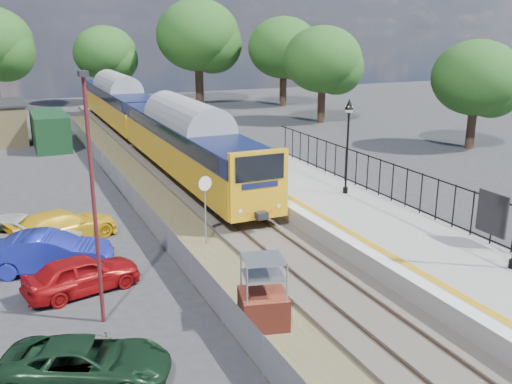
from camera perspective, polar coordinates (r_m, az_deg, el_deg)
ground at (r=21.16m, az=5.46°, el=-8.27°), size 120.00×120.00×0.00m
track_bed at (r=29.22m, az=-4.69°, el=-1.07°), size 5.90×80.00×0.29m
platform at (r=29.50m, az=4.98°, el=-0.19°), size 5.00×70.00×0.90m
platform_edge at (r=28.46m, az=1.36°, el=0.21°), size 0.90×70.00×0.01m
victorian_lamp_north at (r=27.53m, az=9.22°, el=6.71°), size 0.44×0.44×4.60m
palisade_fence at (r=25.85m, az=15.84°, el=0.07°), size 0.12×26.00×2.00m
wire_fence at (r=30.31m, az=-12.85°, el=0.21°), size 0.06×52.00×1.20m
tree_line at (r=59.75m, az=-13.84°, el=13.70°), size 56.80×43.80×11.88m
train at (r=43.24m, az=-11.04°, el=7.40°), size 2.82×40.83×3.51m
brick_plinth at (r=17.32m, az=0.74°, el=-10.08°), size 1.68×1.68×2.24m
speed_sign at (r=23.20m, az=-5.10°, el=-0.64°), size 0.59×0.16×2.97m
carpark_lamp at (r=17.04m, az=-16.03°, el=0.43°), size 0.25×0.50×7.59m
car_green at (r=15.60m, az=-16.59°, el=-16.06°), size 4.67×3.48×1.18m
car_red at (r=20.44m, az=-17.02°, el=-7.83°), size 4.14×2.41×1.32m
car_blue at (r=22.45m, az=-19.94°, el=-5.71°), size 4.74×2.72×1.48m
car_yellow at (r=25.31m, az=-18.81°, el=-3.27°), size 5.06×3.38×1.36m
car_white at (r=25.19m, az=-22.47°, el=-3.76°), size 5.33×3.94×1.35m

